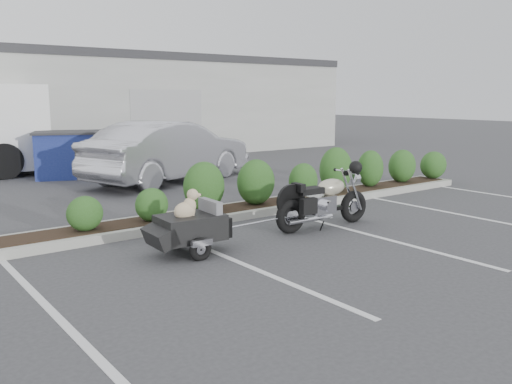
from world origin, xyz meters
TOP-DOWN VIEW (x-y plane):
  - ground at (0.00, 0.00)m, footprint 90.00×90.00m
  - planter_kerb at (1.00, 2.20)m, footprint 12.00×1.00m
  - building at (0.00, 17.00)m, footprint 26.00×10.00m
  - motorcycle at (0.95, 0.35)m, footprint 2.12×0.71m
  - pet_trailer at (-1.83, 0.38)m, footprint 1.69×0.94m
  - sedan at (1.31, 6.86)m, footprint 5.44×3.34m
  - dumpster at (-0.59, 9.30)m, footprint 2.43×2.07m

SIDE VIEW (x-z plane):
  - ground at x=0.00m, z-range 0.00..0.00m
  - planter_kerb at x=1.00m, z-range 0.00..0.15m
  - pet_trailer at x=-1.83m, z-range -0.08..0.93m
  - motorcycle at x=0.95m, z-range -0.12..1.09m
  - dumpster at x=-0.59m, z-range 0.01..1.36m
  - sedan at x=1.31m, z-range 0.00..1.69m
  - building at x=0.00m, z-range 0.00..4.00m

